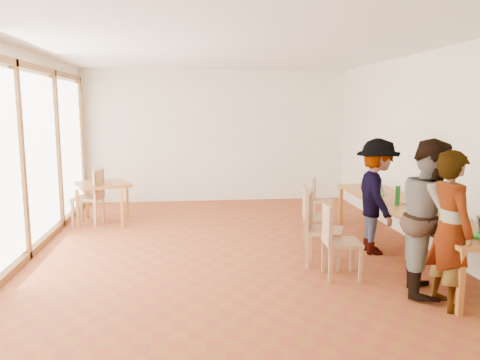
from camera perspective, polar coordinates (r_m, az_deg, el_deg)
The scene contains 24 objects.
ground at distance 7.12m, azimuth -0.96°, elevation -8.77°, with size 8.00×8.00×0.00m, color brown.
wall_back at distance 10.79m, azimuth -2.96°, elevation 5.36°, with size 6.00×0.10×3.00m, color white.
wall_front at distance 2.90m, azimuth 6.32°, elevation -4.24°, with size 6.00×0.10×3.00m, color white.
wall_right at distance 7.69m, azimuth 21.90°, elevation 3.33°, with size 0.10×8.00×3.00m, color white.
window_wall at distance 7.18m, azimuth -25.27°, elevation 2.77°, with size 0.10×8.00×3.00m, color white.
ceiling at distance 6.84m, azimuth -1.03°, elevation 16.12°, with size 6.00×8.00×0.04m, color white.
communal_table at distance 7.16m, azimuth 19.77°, elevation -3.37°, with size 0.80×4.00×0.75m.
side_table at distance 9.16m, azimuth -16.36°, elevation -0.84°, with size 0.90×0.90×0.75m.
chair_near at distance 6.07m, azimuth 11.43°, elevation -6.32°, with size 0.47×0.47×0.51m.
chair_mid at distance 6.50m, azimuth 9.31°, elevation -4.88°, with size 0.62×0.62×0.54m.
chair_far at distance 7.40m, azimuth 8.69°, elevation -3.57°, with size 0.50×0.50×0.50m.
chair_empty at distance 9.04m, azimuth 9.51°, elevation -1.81°, with size 0.49×0.49×0.43m.
chair_spare at distance 9.03m, azimuth -17.47°, elevation -1.25°, with size 0.56×0.56×0.55m.
person_near at distance 5.51m, azimuth 24.23°, elevation -5.56°, with size 0.63×0.41×1.72m, color gray.
person_mid at distance 5.83m, azimuth 22.22°, elevation -4.18°, with size 0.88×0.69×1.81m, color gray.
person_far at distance 7.19m, azimuth 16.31°, elevation -1.93°, with size 1.10×0.63×1.71m, color gray.
laptop_mid at distance 7.24m, azimuth 20.93°, elevation -2.48°, with size 0.26×0.28×0.20m.
laptop_far at distance 7.91m, azimuth 16.65°, elevation -1.33°, with size 0.26×0.28×0.21m.
yellow_mug at distance 6.74m, azimuth 23.30°, elevation -3.43°, with size 0.14×0.14×0.11m, color yellow.
green_bottle at distance 7.16m, azimuth 18.67°, elevation -1.78°, with size 0.07×0.07×0.28m, color #156D22.
clear_glass at distance 6.25m, azimuth 26.15°, elevation -4.64°, with size 0.07×0.07×0.09m, color silver.
condiment_cup at distance 7.54m, azimuth 20.71°, elevation -2.22°, with size 0.08×0.08×0.06m, color white.
pink_phone at distance 7.30m, azimuth 19.36°, elevation -2.69°, with size 0.05×0.10×0.01m, color #E14C82.
black_pouch at distance 5.71m, azimuth 24.69°, elevation -5.76°, with size 0.16×0.26×0.09m, color black.
Camera 1 is at (-0.62, -6.75, 2.15)m, focal length 35.00 mm.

